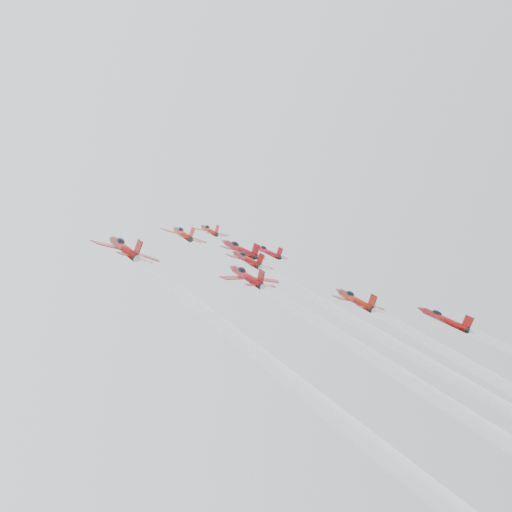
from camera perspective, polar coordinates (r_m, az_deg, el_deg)
jet_lead at (r=142.22m, az=-4.19°, el=2.30°), size 8.71×10.94×7.67m
jet_row2_left at (r=120.63m, az=-6.55°, el=1.99°), size 9.42×11.83×8.30m
jet_row2_center at (r=123.38m, az=-1.44°, el=0.64°), size 10.12×12.71×8.91m
jet_row2_right at (r=134.02m, az=1.02°, el=0.40°), size 8.56×10.75×7.54m
jet_center at (r=74.61m, az=14.03°, el=-8.55°), size 9.31×84.81×57.24m
jet_rear_farleft at (r=44.50m, az=3.66°, el=-12.71°), size 9.58×87.29×58.91m
jet_rear_left at (r=57.41m, az=18.52°, el=-13.31°), size 9.12×83.07×56.07m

